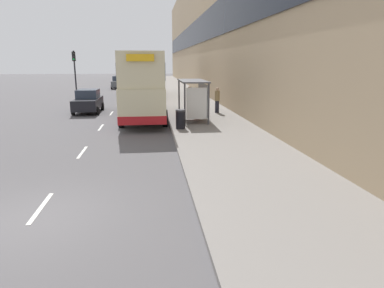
{
  "coord_description": "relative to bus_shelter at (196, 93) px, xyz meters",
  "views": [
    {
      "loc": [
        2.94,
        -8.09,
        3.72
      ],
      "look_at": [
        6.54,
        21.69,
        -3.46
      ],
      "focal_mm": 32.0,
      "sensor_mm": 36.0,
      "label": 1
    }
  ],
  "objects": [
    {
      "name": "bus_shelter",
      "position": [
        0.0,
        0.0,
        0.0
      ],
      "size": [
        1.6,
        4.2,
        2.48
      ],
      "color": "#4C4C51",
      "rests_on": "ground_plane"
    },
    {
      "name": "lane_mark_2",
      "position": [
        -5.77,
        -1.13,
        -1.87
      ],
      "size": [
        0.12,
        2.0,
        0.01
      ],
      "color": "silver",
      "rests_on": "ground_plane"
    },
    {
      "name": "pavement",
      "position": [
        0.73,
        25.27,
        -1.81
      ],
      "size": [
        5.0,
        93.0,
        0.14
      ],
      "color": "gray",
      "rests_on": "ground_plane"
    },
    {
      "name": "lane_mark_0",
      "position": [
        -5.77,
        -12.57,
        -1.87
      ],
      "size": [
        0.12,
        2.0,
        0.01
      ],
      "color": "silver",
      "rests_on": "ground_plane"
    },
    {
      "name": "car_0",
      "position": [
        -3.5,
        44.49,
        -1.02
      ],
      "size": [
        2.01,
        4.44,
        1.73
      ],
      "color": "maroon",
      "rests_on": "ground_plane"
    },
    {
      "name": "terrace_facade",
      "position": [
        4.72,
        25.27,
        6.39
      ],
      "size": [
        3.1,
        93.0,
        16.54
      ],
      "color": "tan",
      "rests_on": "ground_plane"
    },
    {
      "name": "litter_bin",
      "position": [
        -1.22,
        -2.74,
        -1.21
      ],
      "size": [
        0.55,
        0.55,
        1.05
      ],
      "color": "black",
      "rests_on": "ground_plane"
    },
    {
      "name": "lane_mark_3",
      "position": [
        -5.77,
        4.6,
        -1.87
      ],
      "size": [
        0.12,
        2.0,
        0.01
      ],
      "color": "silver",
      "rests_on": "ground_plane"
    },
    {
      "name": "lane_mark_5",
      "position": [
        -5.77,
        16.05,
        -1.87
      ],
      "size": [
        0.12,
        2.0,
        0.01
      ],
      "color": "silver",
      "rests_on": "ground_plane"
    },
    {
      "name": "lane_mark_8",
      "position": [
        -5.77,
        33.22,
        -1.87
      ],
      "size": [
        0.12,
        2.0,
        0.01
      ],
      "color": "silver",
      "rests_on": "ground_plane"
    },
    {
      "name": "pedestrian_1",
      "position": [
        0.18,
        5.1,
        -0.82
      ],
      "size": [
        0.36,
        0.36,
        1.8
      ],
      "color": "#23232D",
      "rests_on": "ground_plane"
    },
    {
      "name": "pedestrian_at_shelter",
      "position": [
        1.95,
        3.06,
        -0.8
      ],
      "size": [
        0.36,
        0.36,
        1.83
      ],
      "color": "#23232D",
      "rests_on": "ground_plane"
    },
    {
      "name": "ground_plane",
      "position": [
        -5.77,
        -13.23,
        -1.88
      ],
      "size": [
        220.0,
        220.0,
        0.0
      ],
      "primitive_type": "plane",
      "color": "#5B595B"
    },
    {
      "name": "traffic_light_far_kerb",
      "position": [
        -10.17,
        14.26,
        1.38
      ],
      "size": [
        0.3,
        0.32,
        4.83
      ],
      "color": "black",
      "rests_on": "ground_plane"
    },
    {
      "name": "lane_mark_4",
      "position": [
        -5.77,
        10.32,
        -1.87
      ],
      "size": [
        0.12,
        2.0,
        0.01
      ],
      "color": "silver",
      "rests_on": "ground_plane"
    },
    {
      "name": "car_3",
      "position": [
        -7.4,
        30.18,
        -1.0
      ],
      "size": [
        1.94,
        4.6,
        1.78
      ],
      "rotation": [
        0.0,
        0.0,
        3.14
      ],
      "color": "#4C5156",
      "rests_on": "ground_plane"
    },
    {
      "name": "double_decker_bus_ahead",
      "position": [
        -3.39,
        16.7,
        0.41
      ],
      "size": [
        2.85,
        11.48,
        4.3
      ],
      "color": "beige",
      "rests_on": "ground_plane"
    },
    {
      "name": "car_1",
      "position": [
        -3.21,
        52.28,
        -1.0
      ],
      "size": [
        1.92,
        3.86,
        1.79
      ],
      "color": "#4C5156",
      "rests_on": "ground_plane"
    },
    {
      "name": "lane_mark_1",
      "position": [
        -5.77,
        -6.85,
        -1.87
      ],
      "size": [
        0.12,
        2.0,
        0.01
      ],
      "color": "silver",
      "rests_on": "ground_plane"
    },
    {
      "name": "double_decker_bus_near",
      "position": [
        -3.3,
        2.12,
        0.41
      ],
      "size": [
        2.85,
        10.99,
        4.3
      ],
      "color": "beige",
      "rests_on": "ground_plane"
    },
    {
      "name": "lane_mark_7",
      "position": [
        -5.77,
        27.49,
        -1.87
      ],
      "size": [
        0.12,
        2.0,
        0.01
      ],
      "color": "silver",
      "rests_on": "ground_plane"
    },
    {
      "name": "lane_mark_6",
      "position": [
        -5.77,
        21.77,
        -1.87
      ],
      "size": [
        0.12,
        2.0,
        0.01
      ],
      "color": "silver",
      "rests_on": "ground_plane"
    },
    {
      "name": "car_2",
      "position": [
        -7.54,
        5.39,
        -1.02
      ],
      "size": [
        1.93,
        4.24,
        1.72
      ],
      "rotation": [
        0.0,
        0.0,
        3.14
      ],
      "color": "black",
      "rests_on": "ground_plane"
    }
  ]
}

